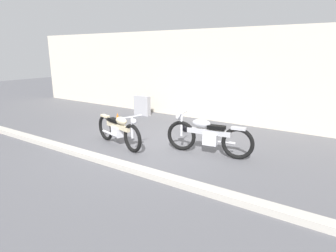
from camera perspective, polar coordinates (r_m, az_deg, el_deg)
ground_plane at (r=7.56m, az=-4.17°, el=-3.80°), size 40.00×40.00×0.00m
building_wall at (r=10.26m, az=8.34°, el=9.93°), size 18.00×0.30×3.13m
curb_strip at (r=6.50m, az=-12.39°, el=-6.70°), size 18.00×0.24×0.12m
stone_marker at (r=10.99m, az=-5.19°, el=4.06°), size 0.66×0.22×0.74m
helmet at (r=8.77m, az=3.56°, el=-0.29°), size 0.26×0.26×0.26m
traffic_cone at (r=8.99m, az=-9.99°, el=0.85°), size 0.32×0.32×0.55m
motorcycle_silver at (r=6.81m, az=7.92°, el=-1.94°), size 2.13×0.64×0.96m
motorcycle_cream at (r=7.47m, az=-9.87°, el=-0.73°), size 1.96×0.75×0.90m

